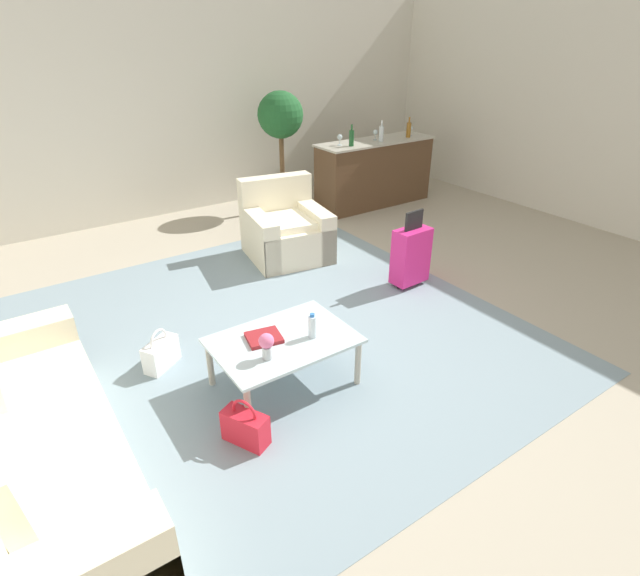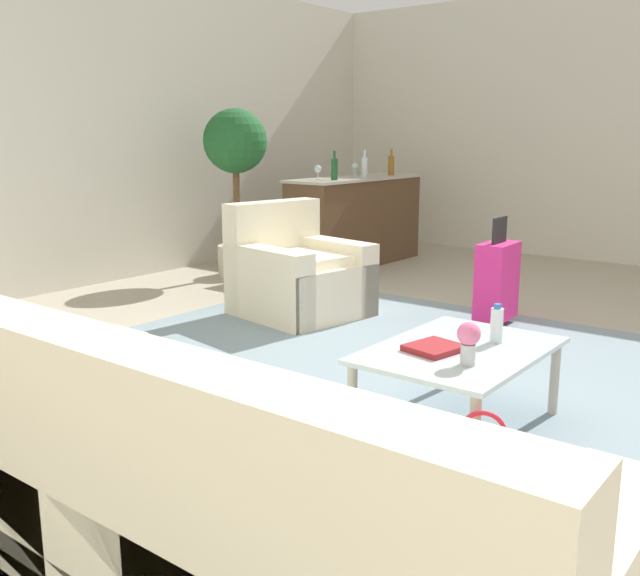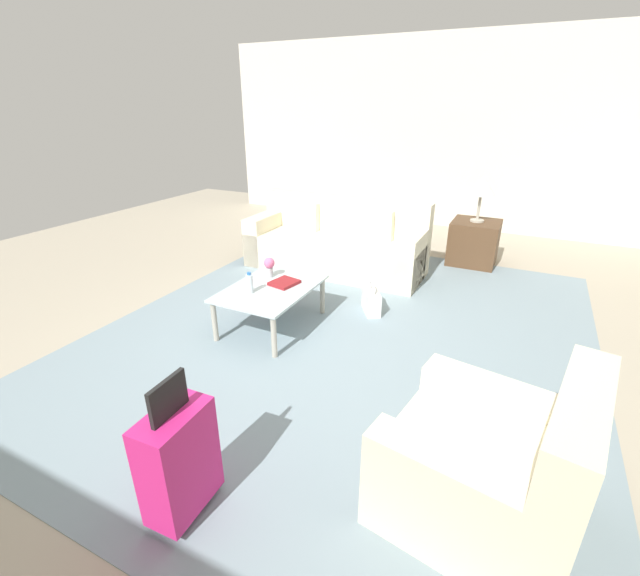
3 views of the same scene
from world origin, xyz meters
The scene contains 21 objects.
ground_plane centered at (0.00, 0.00, 0.00)m, with size 12.00×12.00×0.00m, color #A89E89.
wall_back centered at (0.00, 4.06, 1.55)m, with size 10.24×0.12×3.10m, color beige.
wall_right centered at (5.06, 0.00, 1.55)m, with size 0.12×8.00×3.10m, color beige.
area_rug centered at (-0.60, 0.20, 0.00)m, with size 5.20×4.40×0.01m, color gray.
couch centered at (-2.19, -0.60, 0.32)m, with size 0.85×2.32×0.92m.
armchair centered at (0.91, 1.67, 0.30)m, with size 1.04×1.05×0.92m.
coffee_table centered at (-0.40, -0.50, 0.37)m, with size 1.05×0.74×0.42m.
water_bottle centered at (-0.20, -0.60, 0.52)m, with size 0.06×0.06×0.20m.
coffee_table_book centered at (-0.52, -0.42, 0.44)m, with size 0.25×0.22×0.03m, color maroon.
flower_vase centered at (-0.62, -0.65, 0.55)m, with size 0.11×0.11×0.21m.
bar_console centered at (3.10, 2.60, 0.51)m, with size 1.93×0.60×0.99m.
wine_glass_leftmost centered at (2.44, 2.63, 1.10)m, with size 0.08×0.08×0.15m.
wine_glass_left_of_centre centered at (3.10, 2.62, 1.10)m, with size 0.08×0.08×0.15m.
wine_glass_right_of_centre centered at (3.76, 2.56, 1.10)m, with size 0.08×0.08×0.15m.
wine_bottle_green centered at (2.54, 2.49, 1.11)m, with size 0.07×0.07×0.30m.
wine_bottle_clear centered at (3.10, 2.49, 1.11)m, with size 0.07×0.07×0.30m.
wine_bottle_amber centered at (3.66, 2.49, 1.11)m, with size 0.07×0.07×0.30m.
suitcase_magenta centered at (1.60, 0.20, 0.36)m, with size 0.41×0.24×0.85m.
handbag_white centered at (-1.12, 0.28, 0.13)m, with size 0.34×0.29×0.36m.
handbag_red centered at (-0.94, -0.89, 0.13)m, with size 0.27×0.35×0.36m.
potted_ficus centered at (1.80, 3.20, 1.18)m, with size 0.66×0.66×1.73m.
Camera 1 is at (-1.96, -3.26, 2.52)m, focal length 28.00 mm.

